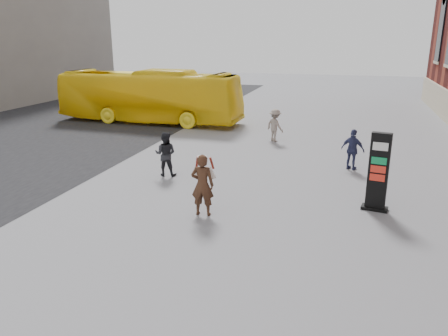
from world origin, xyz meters
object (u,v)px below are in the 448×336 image
(info_pylon, at_px, (378,172))
(pedestrian_a, at_px, (166,154))
(woman, at_px, (203,184))
(bus, at_px, (149,96))
(pedestrian_b, at_px, (275,125))
(pedestrian_c, at_px, (353,150))

(info_pylon, height_order, pedestrian_a, info_pylon)
(woman, xyz_separation_m, bus, (-7.58, 12.53, 0.61))
(bus, height_order, pedestrian_b, bus)
(pedestrian_a, xyz_separation_m, pedestrian_c, (6.58, 2.66, -0.03))
(info_pylon, bearing_deg, woman, -149.68)
(bus, bearing_deg, pedestrian_a, -149.83)
(woman, height_order, pedestrian_b, woman)
(woman, height_order, pedestrian_c, woman)
(woman, bearing_deg, bus, -63.95)
(info_pylon, xyz_separation_m, pedestrian_c, (-0.70, 4.04, -0.38))
(bus, distance_m, pedestrian_b, 8.55)
(pedestrian_a, height_order, pedestrian_c, pedestrian_a)
(woman, bearing_deg, pedestrian_a, -56.59)
(pedestrian_b, bearing_deg, pedestrian_c, 170.52)
(pedestrian_c, bearing_deg, pedestrian_a, 45.97)
(bus, bearing_deg, pedestrian_c, -118.22)
(info_pylon, relative_size, bus, 0.21)
(info_pylon, distance_m, woman, 5.11)
(pedestrian_c, bearing_deg, bus, -6.05)
(pedestrian_a, distance_m, pedestrian_c, 7.10)
(pedestrian_a, bearing_deg, info_pylon, 162.37)
(woman, xyz_separation_m, pedestrian_b, (0.43, 9.64, -0.13))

